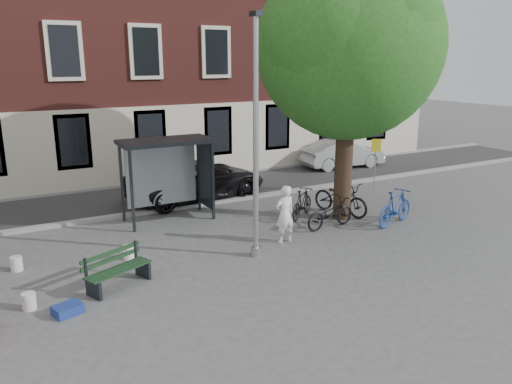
{
  "coord_description": "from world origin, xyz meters",
  "views": [
    {
      "loc": [
        -5.89,
        -10.78,
        5.03
      ],
      "look_at": [
        0.62,
        1.13,
        1.4
      ],
      "focal_mm": 35.0,
      "sensor_mm": 36.0,
      "label": 1
    }
  ],
  "objects_px": {
    "bus_shelter": "(177,160)",
    "car_silver": "(343,154)",
    "car_dark": "(197,179)",
    "bench": "(117,271)",
    "bike_a": "(330,213)",
    "bike_c": "(341,198)",
    "lamppost": "(256,152)",
    "bike_b": "(395,207)",
    "painter": "(285,214)",
    "bike_d": "(302,203)",
    "notice_sign": "(376,153)"
  },
  "relations": [
    {
      "from": "bus_shelter",
      "to": "notice_sign",
      "type": "relative_size",
      "value": 1.34
    },
    {
      "from": "bike_d",
      "to": "car_dark",
      "type": "bearing_deg",
      "value": -6.09
    },
    {
      "from": "bus_shelter",
      "to": "car_silver",
      "type": "bearing_deg",
      "value": 21.07
    },
    {
      "from": "bench",
      "to": "car_silver",
      "type": "bearing_deg",
      "value": 8.45
    },
    {
      "from": "bike_a",
      "to": "notice_sign",
      "type": "xyz_separation_m",
      "value": [
        3.92,
        2.45,
        1.11
      ]
    },
    {
      "from": "painter",
      "to": "bike_d",
      "type": "relative_size",
      "value": 1.03
    },
    {
      "from": "lamppost",
      "to": "notice_sign",
      "type": "xyz_separation_m",
      "value": [
        7.0,
        3.35,
        -1.21
      ]
    },
    {
      "from": "bike_a",
      "to": "notice_sign",
      "type": "distance_m",
      "value": 4.75
    },
    {
      "from": "bus_shelter",
      "to": "painter",
      "type": "relative_size",
      "value": 1.72
    },
    {
      "from": "bench",
      "to": "bike_b",
      "type": "xyz_separation_m",
      "value": [
        8.7,
        0.29,
        0.18
      ]
    },
    {
      "from": "painter",
      "to": "car_silver",
      "type": "relative_size",
      "value": 0.41
    },
    {
      "from": "lamppost",
      "to": "bike_c",
      "type": "bearing_deg",
      "value": 23.83
    },
    {
      "from": "bench",
      "to": "car_silver",
      "type": "distance_m",
      "value": 14.9
    },
    {
      "from": "car_silver",
      "to": "car_dark",
      "type": "bearing_deg",
      "value": 106.89
    },
    {
      "from": "bike_c",
      "to": "car_dark",
      "type": "height_order",
      "value": "car_dark"
    },
    {
      "from": "bike_a",
      "to": "bike_c",
      "type": "distance_m",
      "value": 1.52
    },
    {
      "from": "bench",
      "to": "bike_a",
      "type": "height_order",
      "value": "bike_a"
    },
    {
      "from": "bike_c",
      "to": "notice_sign",
      "type": "height_order",
      "value": "notice_sign"
    },
    {
      "from": "bus_shelter",
      "to": "car_silver",
      "type": "xyz_separation_m",
      "value": [
        9.6,
        3.7,
        -1.26
      ]
    },
    {
      "from": "bike_a",
      "to": "lamppost",
      "type": "bearing_deg",
      "value": 100.15
    },
    {
      "from": "car_silver",
      "to": "notice_sign",
      "type": "height_order",
      "value": "notice_sign"
    },
    {
      "from": "lamppost",
      "to": "bench",
      "type": "bearing_deg",
      "value": -178.4
    },
    {
      "from": "painter",
      "to": "notice_sign",
      "type": "distance_m",
      "value": 6.5
    },
    {
      "from": "bench",
      "to": "notice_sign",
      "type": "relative_size",
      "value": 0.78
    },
    {
      "from": "car_dark",
      "to": "car_silver",
      "type": "relative_size",
      "value": 1.3
    },
    {
      "from": "car_dark",
      "to": "notice_sign",
      "type": "distance_m",
      "value": 6.82
    },
    {
      "from": "notice_sign",
      "to": "bench",
      "type": "bearing_deg",
      "value": -137.82
    },
    {
      "from": "bike_a",
      "to": "car_dark",
      "type": "relative_size",
      "value": 0.34
    },
    {
      "from": "bench",
      "to": "car_dark",
      "type": "distance_m",
      "value": 7.54
    },
    {
      "from": "bike_a",
      "to": "bike_d",
      "type": "distance_m",
      "value": 1.28
    },
    {
      "from": "notice_sign",
      "to": "bike_d",
      "type": "bearing_deg",
      "value": -139.8
    },
    {
      "from": "bike_b",
      "to": "car_dark",
      "type": "relative_size",
      "value": 0.36
    },
    {
      "from": "lamppost",
      "to": "bike_a",
      "type": "relative_size",
      "value": 3.41
    },
    {
      "from": "bench",
      "to": "bike_a",
      "type": "relative_size",
      "value": 0.92
    },
    {
      "from": "lamppost",
      "to": "car_silver",
      "type": "relative_size",
      "value": 1.52
    },
    {
      "from": "painter",
      "to": "bus_shelter",
      "type": "bearing_deg",
      "value": -67.67
    },
    {
      "from": "bench",
      "to": "bus_shelter",
      "type": "bearing_deg",
      "value": 30.68
    },
    {
      "from": "bench",
      "to": "bike_a",
      "type": "xyz_separation_m",
      "value": [
        6.72,
        1.0,
        0.1
      ]
    },
    {
      "from": "bench",
      "to": "bike_b",
      "type": "relative_size",
      "value": 0.89
    },
    {
      "from": "bus_shelter",
      "to": "bike_a",
      "type": "xyz_separation_m",
      "value": [
        3.69,
        -3.2,
        -1.45
      ]
    },
    {
      "from": "bench",
      "to": "bike_a",
      "type": "distance_m",
      "value": 6.79
    },
    {
      "from": "car_dark",
      "to": "bike_a",
      "type": "bearing_deg",
      "value": -162.48
    },
    {
      "from": "lamppost",
      "to": "bus_shelter",
      "type": "distance_m",
      "value": 4.24
    },
    {
      "from": "lamppost",
      "to": "bus_shelter",
      "type": "bearing_deg",
      "value": 98.43
    },
    {
      "from": "bike_b",
      "to": "car_dark",
      "type": "bearing_deg",
      "value": 19.69
    },
    {
      "from": "bench",
      "to": "bike_b",
      "type": "distance_m",
      "value": 8.7
    },
    {
      "from": "bus_shelter",
      "to": "bench",
      "type": "height_order",
      "value": "bus_shelter"
    },
    {
      "from": "lamppost",
      "to": "bike_d",
      "type": "xyz_separation_m",
      "value": [
        2.91,
        2.18,
        -2.3
      ]
    },
    {
      "from": "car_dark",
      "to": "car_silver",
      "type": "bearing_deg",
      "value": -84.38
    },
    {
      "from": "painter",
      "to": "bike_d",
      "type": "height_order",
      "value": "painter"
    }
  ]
}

